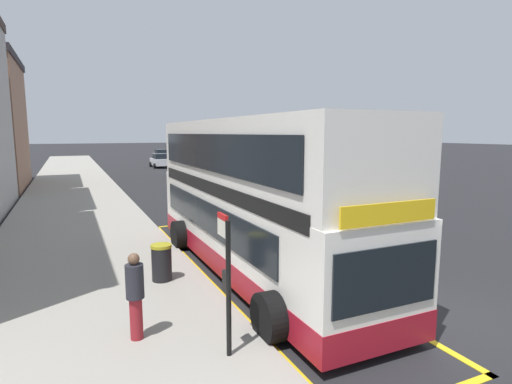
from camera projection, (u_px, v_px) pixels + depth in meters
ground_plane at (155, 177)px, 37.89m from camera, size 260.00×260.00×0.00m
pavement_near at (73, 179)px, 35.00m from camera, size 6.00×76.00×0.14m
double_decker_bus at (252, 201)px, 11.87m from camera, size 3.24×11.20×4.40m
bus_bay_markings at (251, 269)px, 12.24m from camera, size 3.09×13.47×0.01m
bus_stop_sign at (227, 272)px, 7.10m from camera, size 0.09×0.51×2.50m
parked_car_grey_ahead at (239, 182)px, 26.97m from camera, size 2.09×4.20×1.62m
parked_car_maroon_behind at (190, 169)px, 36.49m from camera, size 2.09×4.20×1.62m
parked_car_white_across at (161, 161)px, 47.81m from camera, size 2.09×4.20×1.62m
parked_car_white_distant at (161, 155)px, 59.67m from camera, size 2.09×4.20×1.62m
pedestrian_waiting_near_sign at (135, 293)px, 7.69m from camera, size 0.34×0.34×1.68m
litter_bin at (162, 262)px, 10.85m from camera, size 0.55×0.55×0.98m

